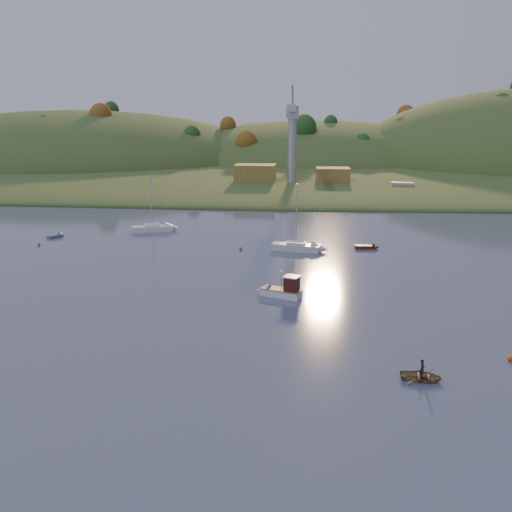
# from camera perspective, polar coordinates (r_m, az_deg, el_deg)

# --- Properties ---
(ground) EXTENTS (500.00, 500.00, 0.00)m
(ground) POSITION_cam_1_polar(r_m,az_deg,el_deg) (38.79, -4.23, -18.33)
(ground) COLOR #353C57
(ground) RESTS_ON ground
(far_shore) EXTENTS (620.00, 220.00, 1.50)m
(far_shore) POSITION_cam_1_polar(r_m,az_deg,el_deg) (263.16, 3.73, 9.56)
(far_shore) COLOR #2F481C
(far_shore) RESTS_ON ground
(shore_slope) EXTENTS (640.00, 150.00, 7.00)m
(shore_slope) POSITION_cam_1_polar(r_m,az_deg,el_deg) (198.45, 3.31, 8.08)
(shore_slope) COLOR #2F481C
(shore_slope) RESTS_ON ground
(hill_left) EXTENTS (170.00, 140.00, 44.00)m
(hill_left) POSITION_cam_1_polar(r_m,az_deg,el_deg) (252.00, -17.60, 8.74)
(hill_left) COLOR #2F481C
(hill_left) RESTS_ON ground
(hill_center) EXTENTS (140.00, 120.00, 36.00)m
(hill_center) POSITION_cam_1_polar(r_m,az_deg,el_deg) (243.22, 6.01, 9.14)
(hill_center) COLOR #2F481C
(hill_center) RESTS_ON ground
(hillside_trees) EXTENTS (280.00, 50.00, 32.00)m
(hillside_trees) POSITION_cam_1_polar(r_m,az_deg,el_deg) (218.35, 3.47, 8.63)
(hillside_trees) COLOR #1C4E1E
(hillside_trees) RESTS_ON ground
(wharf) EXTENTS (42.00, 16.00, 2.40)m
(wharf) POSITION_cam_1_polar(r_m,az_deg,el_deg) (155.52, 4.71, 6.83)
(wharf) COLOR slate
(wharf) RESTS_ON ground
(shed_west) EXTENTS (11.00, 8.00, 4.80)m
(shed_west) POSITION_cam_1_polar(r_m,az_deg,el_deg) (156.69, -0.07, 8.26)
(shed_west) COLOR olive
(shed_west) RESTS_ON wharf
(shed_east) EXTENTS (9.00, 7.00, 4.00)m
(shed_east) POSITION_cam_1_polar(r_m,az_deg,el_deg) (157.32, 7.68, 8.01)
(shed_east) COLOR olive
(shed_east) RESTS_ON wharf
(dock_crane) EXTENTS (3.20, 28.00, 20.30)m
(dock_crane) POSITION_cam_1_polar(r_m,az_deg,el_deg) (150.76, 3.66, 12.72)
(dock_crane) COLOR #B7B7BC
(dock_crane) RESTS_ON wharf
(fishing_boat) EXTENTS (5.77, 3.64, 3.53)m
(fishing_boat) POSITION_cam_1_polar(r_m,az_deg,el_deg) (66.55, 2.25, -3.39)
(fishing_boat) COLOR white
(fishing_boat) RESTS_ON ground
(sailboat_near) EXTENTS (7.49, 4.10, 9.95)m
(sailboat_near) POSITION_cam_1_polar(r_m,az_deg,el_deg) (104.58, -10.30, 2.80)
(sailboat_near) COLOR white
(sailboat_near) RESTS_ON ground
(sailboat_far) EXTENTS (7.80, 3.67, 10.41)m
(sailboat_far) POSITION_cam_1_polar(r_m,az_deg,el_deg) (88.60, 4.01, 0.97)
(sailboat_far) COLOR silver
(sailboat_far) RESTS_ON ground
(canoe) EXTENTS (3.63, 2.81, 0.69)m
(canoe) POSITION_cam_1_polar(r_m,az_deg,el_deg) (48.37, 16.23, -11.48)
(canoe) COLOR olive
(canoe) RESTS_ON ground
(paddler) EXTENTS (0.44, 0.61, 1.55)m
(paddler) POSITION_cam_1_polar(r_m,az_deg,el_deg) (48.19, 16.27, -11.02)
(paddler) COLOR black
(paddler) RESTS_ON ground
(red_tender) EXTENTS (3.89, 1.52, 1.30)m
(red_tender) POSITION_cam_1_polar(r_m,az_deg,el_deg) (91.61, 11.34, 0.90)
(red_tender) COLOR #51180B
(red_tender) RESTS_ON ground
(grey_dinghy) EXTENTS (2.72, 3.08, 1.13)m
(grey_dinghy) POSITION_cam_1_polar(r_m,az_deg,el_deg) (104.11, -19.19, 1.94)
(grey_dinghy) COLOR slate
(grey_dinghy) RESTS_ON ground
(work_vessel) EXTENTS (13.63, 6.95, 3.34)m
(work_vessel) POSITION_cam_1_polar(r_m,az_deg,el_deg) (153.65, 14.41, 6.35)
(work_vessel) COLOR slate
(work_vessel) RESTS_ON ground
(buoy_0) EXTENTS (0.50, 0.50, 0.50)m
(buoy_0) POSITION_cam_1_polar(r_m,az_deg,el_deg) (54.53, 24.08, -9.31)
(buoy_0) COLOR #F3500C
(buoy_0) RESTS_ON ground
(buoy_1) EXTENTS (0.50, 0.50, 0.50)m
(buoy_1) POSITION_cam_1_polar(r_m,az_deg,el_deg) (68.42, 3.08, -3.37)
(buoy_1) COLOR #F3500C
(buoy_1) RESTS_ON ground
(buoy_2) EXTENTS (0.50, 0.50, 0.50)m
(buoy_2) POSITION_cam_1_polar(r_m,az_deg,el_deg) (98.19, -20.88, 1.10)
(buoy_2) COLOR #F3500C
(buoy_2) RESTS_ON ground
(buoy_3) EXTENTS (0.50, 0.50, 0.50)m
(buoy_3) POSITION_cam_1_polar(r_m,az_deg,el_deg) (89.04, -1.52, 0.78)
(buoy_3) COLOR #F3500C
(buoy_3) RESTS_ON ground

